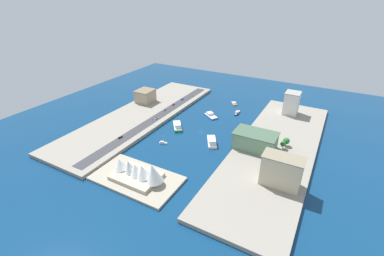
{
  "coord_description": "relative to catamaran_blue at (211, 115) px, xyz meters",
  "views": [
    {
      "loc": [
        -115.72,
        227.33,
        137.43
      ],
      "look_at": [
        5.79,
        8.59,
        6.78
      ],
      "focal_mm": 25.1,
      "sensor_mm": 36.0,
      "label": 1
    }
  ],
  "objects": [
    {
      "name": "traffic_light_waterfront",
      "position": [
        43.7,
        56.58,
        6.31
      ],
      "size": [
        0.36,
        0.36,
        6.5
      ],
      "color": "black",
      "rests_on": "quay_east"
    },
    {
      "name": "catamaran_blue",
      "position": [
        0.0,
        0.0,
        0.0
      ],
      "size": [
        20.8,
        18.14,
        4.39
      ],
      "color": "blue",
      "rests_on": "ground_plane"
    },
    {
      "name": "peninsula_point",
      "position": [
        0.18,
        137.92,
        -0.5
      ],
      "size": [
        71.2,
        40.16,
        2.0
      ],
      "primitive_type": "cube",
      "color": "#A89E89",
      "rests_on": "ground_plane"
    },
    {
      "name": "pickup_red",
      "position": [
        54.21,
        -1.22,
        2.93
      ],
      "size": [
        1.93,
        4.51,
        1.68
      ],
      "color": "black",
      "rests_on": "road_strip"
    },
    {
      "name": "water_taxi_orange",
      "position": [
        -10.97,
        -49.65,
        -0.23
      ],
      "size": [
        10.84,
        11.93,
        3.36
      ],
      "color": "orange",
      "rests_on": "ground_plane"
    },
    {
      "name": "opera_landmark",
      "position": [
        -2.74,
        137.92,
        7.27
      ],
      "size": [
        48.23,
        26.55,
        18.96
      ],
      "color": "#BCAD93",
      "rests_on": "peninsula_point"
    },
    {
      "name": "road_strip",
      "position": [
        50.81,
        40.23,
        2.05
      ],
      "size": [
        12.17,
        228.0,
        0.15
      ],
      "primitive_type": "cube",
      "color": "#38383D",
      "rests_on": "quay_east"
    },
    {
      "name": "suv_black",
      "position": [
        54.35,
        97.26,
        2.84
      ],
      "size": [
        2.03,
        5.13,
        1.42
      ],
      "color": "black",
      "rests_on": "road_strip"
    },
    {
      "name": "quay_east",
      "position": [
        72.78,
        40.23,
        0.23
      ],
      "size": [
        70.0,
        240.0,
        3.48
      ],
      "primitive_type": "cube",
      "color": "gray",
      "rests_on": "ground_plane"
    },
    {
      "name": "terminal_long_green",
      "position": [
        -69.38,
        49.99,
        10.05
      ],
      "size": [
        39.2,
        23.91,
        16.1
      ],
      "color": "slate",
      "rests_on": "quay_west"
    },
    {
      "name": "apartment_midrise_tan",
      "position": [
        92.52,
        6.81,
        10.04
      ],
      "size": [
        20.63,
        23.02,
        16.07
      ],
      "color": "tan",
      "rests_on": "quay_east"
    },
    {
      "name": "hatchback_blue",
      "position": [
        53.67,
        -22.58,
        2.88
      ],
      "size": [
        2.15,
        4.87,
        1.54
      ],
      "color": "black",
      "rests_on": "road_strip"
    },
    {
      "name": "patrol_launch_navy",
      "position": [
        -25.3,
        -22.78,
        -0.1
      ],
      "size": [
        3.28,
        15.36,
        3.93
      ],
      "color": "#1E284C",
      "rests_on": "ground_plane"
    },
    {
      "name": "hotel_broad_white",
      "position": [
        -82.79,
        -47.29,
        15.37
      ],
      "size": [
        16.67,
        18.01,
        26.73
      ],
      "color": "silver",
      "rests_on": "quay_west"
    },
    {
      "name": "office_block_beige",
      "position": [
        -102.41,
        92.54,
        14.61
      ],
      "size": [
        30.22,
        15.56,
        25.21
      ],
      "color": "#C6B793",
      "rests_on": "quay_west"
    },
    {
      "name": "sedan_silver",
      "position": [
        54.09,
        18.96,
        2.85
      ],
      "size": [
        2.03,
        5.12,
        1.47
      ],
      "color": "black",
      "rests_on": "road_strip"
    },
    {
      "name": "quay_west",
      "position": [
        -87.1,
        40.23,
        0.23
      ],
      "size": [
        70.0,
        240.0,
        3.48
      ],
      "primitive_type": "cube",
      "color": "gray",
      "rests_on": "ground_plane"
    },
    {
      "name": "ground_plane",
      "position": [
        -7.16,
        40.23,
        -1.5
      ],
      "size": [
        440.0,
        440.0,
        0.0
      ],
      "primitive_type": "plane",
      "color": "navy"
    },
    {
      "name": "sailboat_small_white",
      "position": [
        13.71,
        80.95,
        -0.4
      ],
      "size": [
        8.47,
        5.09,
        9.61
      ],
      "color": "white",
      "rests_on": "ground_plane"
    },
    {
      "name": "ferry_white_commuter",
      "position": [
        -28.64,
        57.02,
        1.11
      ],
      "size": [
        19.09,
        25.21,
        6.91
      ],
      "color": "silver",
      "rests_on": "ground_plane"
    },
    {
      "name": "park_tree_cluster",
      "position": [
        -90.63,
        37.71,
        7.17
      ],
      "size": [
        18.05,
        20.55,
        8.6
      ],
      "color": "brown",
      "rests_on": "quay_west"
    },
    {
      "name": "ferry_green_doubledeck",
      "position": [
        19.35,
        44.64,
        0.96
      ],
      "size": [
        21.95,
        25.05,
        6.86
      ],
      "color": "#2D8C4C",
      "rests_on": "ground_plane"
    },
    {
      "name": "van_white",
      "position": [
        48.76,
        42.87,
        2.87
      ],
      "size": [
        2.04,
        4.52,
        1.51
      ],
      "color": "black",
      "rests_on": "road_strip"
    }
  ]
}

